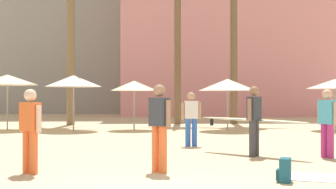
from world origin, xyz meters
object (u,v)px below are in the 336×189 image
Objects in this scene: cafe_umbrella_5 at (7,80)px; person_mid_center at (253,119)px; cafe_umbrella_3 at (134,86)px; cafe_umbrella_4 at (228,85)px; cafe_umbrella_0 at (73,81)px; person_far_left at (327,120)px; backpack at (285,171)px; cafe_umbrella_2 at (335,84)px; person_mid_left at (159,124)px; person_far_right at (191,117)px; person_near_right at (30,127)px.

person_mid_center is (9.13, -9.06, -1.32)m from cafe_umbrella_5.
cafe_umbrella_4 is (4.14, -0.54, 0.03)m from cafe_umbrella_3.
cafe_umbrella_4 is at bearing -1.11° from cafe_umbrella_0.
backpack is at bearing -148.72° from person_far_left.
cafe_umbrella_5 reaches higher than person_far_left.
cafe_umbrella_5 is (-14.63, 0.69, 0.19)m from cafe_umbrella_2.
cafe_umbrella_0 is at bearing -171.30° from cafe_umbrella_3.
cafe_umbrella_2 is (11.58, -0.16, -0.12)m from cafe_umbrella_0.
cafe_umbrella_0 is 6.79m from cafe_umbrella_4.
backpack is (8.92, -12.55, -2.06)m from cafe_umbrella_5.
cafe_umbrella_3 is 9.63m from person_mid_center.
backpack is 0.24× the size of person_mid_left.
person_far_right is 5.92m from person_near_right.
cafe_umbrella_0 is 5.92× the size of backpack.
person_mid_left is at bearing -59.57° from cafe_umbrella_5.
person_mid_left reaches higher than person_near_right.
cafe_umbrella_5 reaches higher than person_mid_left.
cafe_umbrella_5 reaches higher than person_mid_center.
cafe_umbrella_3 is 1.35× the size of person_near_right.
person_near_right reaches higher than backpack.
person_near_right is at bearing -97.25° from cafe_umbrella_3.
cafe_umbrella_3 is at bearing -1.24° from cafe_umbrella_5.
person_far_right is (-2.10, -6.14, -1.13)m from cafe_umbrella_4.
person_mid_left is (6.74, -11.48, -1.31)m from cafe_umbrella_5.
cafe_umbrella_3 is at bearing -151.02° from person_near_right.
cafe_umbrella_5 reaches higher than backpack.
person_far_right is at bearing 179.98° from person_near_right.
cafe_umbrella_2 is 4.79m from cafe_umbrella_4.
cafe_umbrella_2 is 15.09m from person_near_right.
cafe_umbrella_0 reaches higher than backpack.
backpack is 5.91m from person_far_right.
person_far_left is (1.02, -8.83, -1.11)m from cafe_umbrella_4.
person_near_right is at bearing -133.65° from cafe_umbrella_2.
cafe_umbrella_0 is 11.19m from person_near_right.
person_far_right is (1.00, 4.68, -0.06)m from person_mid_left.
cafe_umbrella_2 reaches higher than backpack.
cafe_umbrella_5 is at bearing 112.53° from person_far_left.
cafe_umbrella_3 is at bearing 149.69° from person_mid_center.
person_near_right reaches higher than person_far_right.
person_near_right is at bearing 139.13° from person_mid_left.
person_far_left is (5.16, -9.37, -1.08)m from cafe_umbrella_3.
cafe_umbrella_2 is 13.42m from person_mid_left.
cafe_umbrella_4 is at bearing 70.25° from person_far_left.
cafe_umbrella_0 is at bearing -145.55° from person_far_right.
person_mid_left is at bearing -84.75° from cafe_umbrella_3.
person_far_left is 1.02× the size of person_near_right.
cafe_umbrella_3 is 10.75m from person_far_left.
person_mid_left reaches higher than person_far_left.
person_near_right is at bearing 10.26° from backpack.
cafe_umbrella_2 is 0.97× the size of cafe_umbrella_4.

